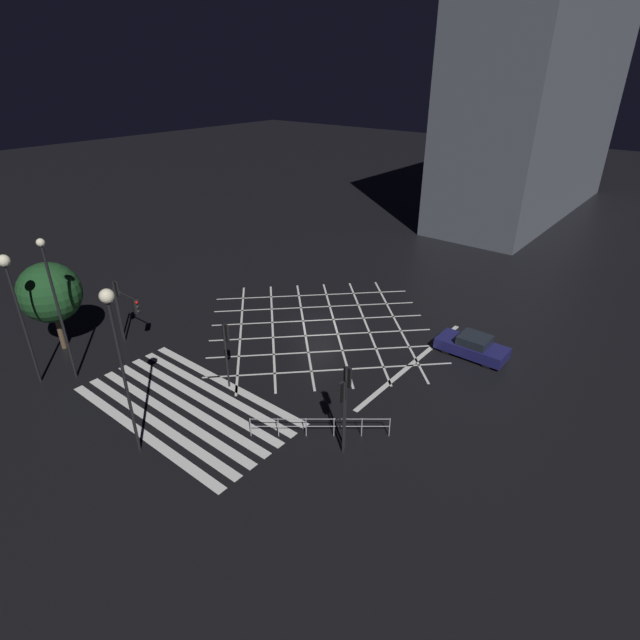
# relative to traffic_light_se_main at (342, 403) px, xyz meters

# --- Properties ---
(ground_plane) EXTENTS (200.00, 200.00, 0.00)m
(ground_plane) POSITION_rel_traffic_light_se_main_xyz_m (-8.38, 8.82, -2.74)
(ground_plane) COLOR black
(road_markings) EXTENTS (18.03, 23.16, 0.01)m
(road_markings) POSITION_rel_traffic_light_se_main_xyz_m (-8.01, 2.12, -2.73)
(road_markings) COLOR silver
(road_markings) RESTS_ON ground_plane
(office_building) EXTENTS (10.06, 32.81, 26.07)m
(office_building) POSITION_rel_traffic_light_se_main_xyz_m (-8.39, 47.59, 10.30)
(office_building) COLOR #4C515B
(office_building) RESTS_ON ground_plane
(traffic_light_se_main) EXTENTS (0.39, 0.36, 3.82)m
(traffic_light_se_main) POSITION_rel_traffic_light_se_main_xyz_m (0.00, 0.00, 0.00)
(traffic_light_se_main) COLOR black
(traffic_light_se_main) RESTS_ON ground_plane
(traffic_light_sw_cross) EXTENTS (0.36, 0.39, 4.18)m
(traffic_light_sw_cross) POSITION_rel_traffic_light_se_main_xyz_m (-16.97, -0.48, 0.24)
(traffic_light_sw_cross) COLOR black
(traffic_light_sw_cross) RESTS_ON ground_plane
(traffic_light_median_south) EXTENTS (0.36, 0.39, 3.85)m
(traffic_light_median_south) POSITION_rel_traffic_light_se_main_xyz_m (-7.95, 0.36, 0.02)
(traffic_light_median_south) COLOR black
(traffic_light_median_south) RESTS_ON ground_plane
(traffic_light_se_cross) EXTENTS (0.36, 0.39, 4.40)m
(traffic_light_se_cross) POSITION_rel_traffic_light_se_main_xyz_m (-0.02, 0.35, 0.40)
(traffic_light_se_cross) COLOR black
(traffic_light_se_cross) RESTS_ON ground_plane
(traffic_light_sw_main) EXTENTS (2.67, 0.36, 3.57)m
(traffic_light_sw_main) POSITION_rel_traffic_light_se_main_xyz_m (-16.13, -0.36, -0.11)
(traffic_light_sw_main) COLOR black
(traffic_light_sw_main) RESTS_ON ground_plane
(street_lamp_east) EXTENTS (0.60, 0.60, 8.13)m
(street_lamp_east) POSITION_rel_traffic_light_se_main_xyz_m (-7.32, -5.81, 3.44)
(street_lamp_east) COLOR black
(street_lamp_east) RESTS_ON ground_plane
(street_lamp_west) EXTENTS (0.42, 0.42, 8.21)m
(street_lamp_west) POSITION_rel_traffic_light_se_main_xyz_m (-15.45, -4.61, 2.54)
(street_lamp_west) COLOR black
(street_lamp_west) RESTS_ON ground_plane
(street_lamp_far) EXTENTS (0.63, 0.63, 7.52)m
(street_lamp_far) POSITION_rel_traffic_light_se_main_xyz_m (-16.59, -6.09, 3.14)
(street_lamp_far) COLOR black
(street_lamp_far) RESTS_ON ground_plane
(street_tree_near) EXTENTS (3.63, 3.63, 5.62)m
(street_tree_near) POSITION_rel_traffic_light_se_main_xyz_m (-19.21, -3.41, 1.06)
(street_tree_near) COLOR brown
(street_tree_near) RESTS_ON ground_plane
(waiting_car) EXTENTS (4.25, 1.81, 1.37)m
(waiting_car) POSITION_rel_traffic_light_se_main_xyz_m (1.11, 11.82, -2.10)
(waiting_car) COLOR #191951
(waiting_car) RESTS_ON ground_plane
(pedestrian_railing) EXTENTS (5.21, 4.22, 1.05)m
(pedestrian_railing) POSITION_rel_traffic_light_se_main_xyz_m (-1.42, 0.20, -2.07)
(pedestrian_railing) COLOR #9EA0A5
(pedestrian_railing) RESTS_ON ground_plane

